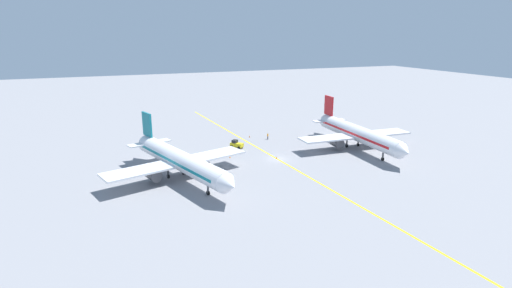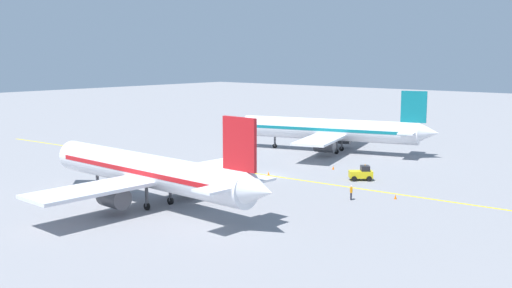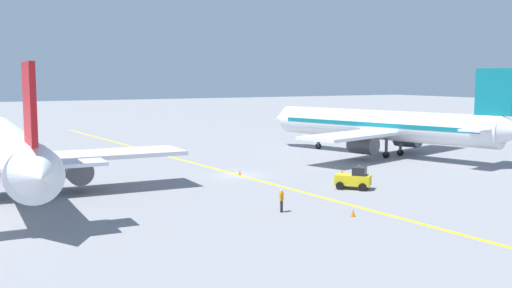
{
  "view_description": "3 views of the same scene",
  "coord_description": "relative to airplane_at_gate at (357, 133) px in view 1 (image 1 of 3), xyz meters",
  "views": [
    {
      "loc": [
        35.01,
        75.42,
        26.49
      ],
      "look_at": [
        4.24,
        -1.86,
        3.35
      ],
      "focal_mm": 28.0,
      "sensor_mm": 36.0,
      "label": 1
    },
    {
      "loc": [
        -61.92,
        -50.5,
        16.28
      ],
      "look_at": [
        2.18,
        3.83,
        3.69
      ],
      "focal_mm": 42.0,
      "sensor_mm": 36.0,
      "label": 2
    },
    {
      "loc": [
        -26.61,
        -52.26,
        9.68
      ],
      "look_at": [
        3.91,
        3.46,
        2.55
      ],
      "focal_mm": 42.0,
      "sensor_mm": 36.0,
      "label": 3
    }
  ],
  "objects": [
    {
      "name": "traffic_cone_near_nose",
      "position": [
        19.77,
        -19.25,
        -3.43
      ],
      "size": [
        0.32,
        0.32,
        0.55
      ],
      "primitive_type": "cone",
      "color": "orange",
      "rests_on": "ground"
    },
    {
      "name": "apron_yellow_centreline",
      "position": [
        20.85,
        0.47,
        -3.71
      ],
      "size": [
        8.62,
        119.75,
        0.01
      ],
      "primitive_type": "cube",
      "rotation": [
        0.0,
        0.0,
        0.07
      ],
      "color": "yellow",
      "rests_on": "ground"
    },
    {
      "name": "ground_plane",
      "position": [
        20.85,
        0.47,
        -3.71
      ],
      "size": [
        400.0,
        400.0,
        0.0
      ],
      "primitive_type": "plane",
      "color": "gray"
    },
    {
      "name": "airplane_at_gate",
      "position": [
        0.0,
        0.0,
        0.0
      ],
      "size": [
        28.14,
        35.48,
        10.6
      ],
      "color": "white",
      "rests_on": "ground"
    },
    {
      "name": "baggage_tug_white",
      "position": [
        26.29,
        -11.0,
        -2.81
      ],
      "size": [
        3.1,
        3.25,
        2.11
      ],
      "color": "gold",
      "rests_on": "ground"
    },
    {
      "name": "traffic_cone_mid_apron",
      "position": [
        30.17,
        -4.12,
        -3.43
      ],
      "size": [
        0.32,
        0.32,
        0.55
      ],
      "primitive_type": "cone",
      "color": "orange",
      "rests_on": "ground"
    },
    {
      "name": "traffic_cone_by_wingtip",
      "position": [
        20.92,
        0.28,
        -3.43
      ],
      "size": [
        0.32,
        0.32,
        0.55
      ],
      "primitive_type": "cone",
      "color": "orange",
      "rests_on": "ground"
    },
    {
      "name": "airplane_adjacent_stand",
      "position": [
        43.04,
        4.87,
        0.0
      ],
      "size": [
        28.31,
        34.83,
        10.6
      ],
      "color": "white",
      "rests_on": "ground"
    },
    {
      "name": "ground_crew_worker",
      "position": [
        16.15,
        -15.61,
        -2.8
      ],
      "size": [
        0.44,
        0.44,
        1.68
      ],
      "color": "#23232D",
      "rests_on": "ground"
    }
  ]
}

